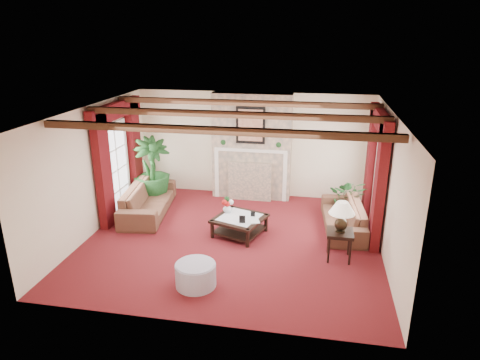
% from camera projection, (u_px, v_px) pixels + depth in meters
% --- Properties ---
extents(floor, '(6.00, 6.00, 0.00)m').
position_uv_depth(floor, '(232.00, 240.00, 8.95)').
color(floor, '#500F0E').
rests_on(floor, ground).
extents(ceiling, '(6.00, 6.00, 0.00)m').
position_uv_depth(ceiling, '(231.00, 111.00, 8.06)').
color(ceiling, white).
rests_on(ceiling, floor).
extents(back_wall, '(6.00, 0.02, 2.70)m').
position_uv_depth(back_wall, '(253.00, 145.00, 11.05)').
color(back_wall, beige).
rests_on(back_wall, ground).
extents(left_wall, '(0.02, 5.50, 2.70)m').
position_uv_depth(left_wall, '(93.00, 170.00, 9.02)').
color(left_wall, beige).
rests_on(left_wall, ground).
extents(right_wall, '(0.02, 5.50, 2.70)m').
position_uv_depth(right_wall, '(389.00, 188.00, 7.99)').
color(right_wall, beige).
rests_on(right_wall, ground).
extents(ceiling_beams, '(6.00, 3.00, 0.12)m').
position_uv_depth(ceiling_beams, '(231.00, 114.00, 8.08)').
color(ceiling_beams, '#3A2212').
rests_on(ceiling_beams, ceiling).
extents(fireplace, '(2.00, 0.52, 2.70)m').
position_uv_depth(fireplace, '(252.00, 93.00, 10.42)').
color(fireplace, tan).
rests_on(fireplace, ground).
extents(french_door_left, '(0.10, 1.10, 2.16)m').
position_uv_depth(french_door_left, '(112.00, 124.00, 9.68)').
color(french_door_left, white).
rests_on(french_door_left, ground).
extents(french_door_right, '(0.10, 1.10, 2.16)m').
position_uv_depth(french_door_right, '(385.00, 135.00, 8.66)').
color(french_door_right, white).
rests_on(french_door_right, ground).
extents(curtains_left, '(0.20, 2.40, 2.55)m').
position_uv_depth(curtains_left, '(115.00, 106.00, 9.52)').
color(curtains_left, '#45090F').
rests_on(curtains_left, ground).
extents(curtains_right, '(0.20, 2.40, 2.55)m').
position_uv_depth(curtains_right, '(381.00, 115.00, 8.54)').
color(curtains_right, '#45090F').
rests_on(curtains_right, ground).
extents(sofa_left, '(2.46, 1.26, 0.89)m').
position_uv_depth(sofa_left, '(148.00, 195.00, 10.13)').
color(sofa_left, black).
rests_on(sofa_left, ground).
extents(sofa_right, '(2.12, 0.90, 0.79)m').
position_uv_depth(sofa_right, '(343.00, 212.00, 9.33)').
color(sofa_right, black).
rests_on(sofa_right, ground).
extents(potted_palm, '(2.57, 2.57, 0.92)m').
position_uv_depth(potted_palm, '(153.00, 184.00, 10.85)').
color(potted_palm, black).
rests_on(potted_palm, ground).
extents(small_plant, '(1.03, 1.10, 0.74)m').
position_uv_depth(small_plant, '(348.00, 201.00, 9.99)').
color(small_plant, black).
rests_on(small_plant, ground).
extents(coffee_table, '(1.23, 1.23, 0.40)m').
position_uv_depth(coffee_table, '(240.00, 226.00, 9.13)').
color(coffee_table, black).
rests_on(coffee_table, ground).
extents(side_table, '(0.62, 0.62, 0.58)m').
position_uv_depth(side_table, '(339.00, 245.00, 8.11)').
color(side_table, black).
rests_on(side_table, ground).
extents(ottoman, '(0.70, 0.70, 0.41)m').
position_uv_depth(ottoman, '(196.00, 275.00, 7.28)').
color(ottoman, '#A6A0B6').
rests_on(ottoman, ground).
extents(table_lamp, '(0.48, 0.48, 0.61)m').
position_uv_depth(table_lamp, '(342.00, 216.00, 7.92)').
color(table_lamp, black).
rests_on(table_lamp, side_table).
extents(flower_vase, '(0.30, 0.30, 0.20)m').
position_uv_depth(flower_vase, '(227.00, 208.00, 9.27)').
color(flower_vase, silver).
rests_on(flower_vase, coffee_table).
extents(book, '(0.21, 0.13, 0.27)m').
position_uv_depth(book, '(250.00, 216.00, 8.80)').
color(book, black).
rests_on(book, coffee_table).
extents(photo_frame_a, '(0.13, 0.03, 0.17)m').
position_uv_depth(photo_frame_a, '(242.00, 219.00, 8.76)').
color(photo_frame_a, black).
rests_on(photo_frame_a, coffee_table).
extents(photo_frame_b, '(0.09, 0.03, 0.12)m').
position_uv_depth(photo_frame_b, '(253.00, 214.00, 9.07)').
color(photo_frame_b, black).
rests_on(photo_frame_b, coffee_table).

